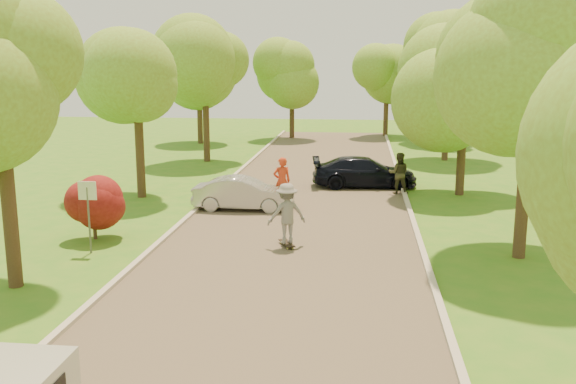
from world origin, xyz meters
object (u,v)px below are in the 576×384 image
at_px(longboard, 287,243).
at_px(person_olive, 399,173).
at_px(dark_sedan, 364,172).
at_px(person_striped, 282,181).
at_px(silver_sedan, 243,194).
at_px(skateboarder, 287,213).
at_px(street_sign, 88,202).

distance_m(longboard, person_olive, 9.44).
distance_m(dark_sedan, person_striped, 5.36).
xyz_separation_m(silver_sedan, person_striped, (1.38, 0.90, 0.34)).
relative_size(skateboarder, person_striped, 0.96).
xyz_separation_m(street_sign, skateboarder, (5.74, 1.32, -0.51)).
bearing_deg(street_sign, person_olive, 45.86).
bearing_deg(skateboarder, longboard, 66.40).
relative_size(silver_sedan, dark_sedan, 0.81).
height_order(longboard, person_olive, person_olive).
height_order(longboard, skateboarder, skateboarder).
bearing_deg(person_olive, longboard, 68.70).
distance_m(person_striped, person_olive, 5.50).
bearing_deg(dark_sedan, person_olive, -139.66).
bearing_deg(silver_sedan, street_sign, 150.27).
height_order(silver_sedan, person_striped, person_striped).
bearing_deg(person_olive, dark_sedan, -41.07).
relative_size(longboard, skateboarder, 0.53).
height_order(street_sign, person_olive, street_sign).
distance_m(silver_sedan, person_olive, 7.16).
xyz_separation_m(street_sign, dark_sedan, (8.13, 11.31, -0.88)).
bearing_deg(skateboarder, street_sign, -11.09).
height_order(silver_sedan, person_olive, person_olive).
height_order(silver_sedan, longboard, silver_sedan).
xyz_separation_m(dark_sedan, person_striped, (-3.25, -4.25, 0.28)).
bearing_deg(person_olive, silver_sedan, 34.41).
distance_m(street_sign, skateboarder, 5.91).
xyz_separation_m(dark_sedan, skateboarder, (-2.39, -9.99, 0.37)).
bearing_deg(longboard, skateboarder, -113.60).
distance_m(silver_sedan, person_striped, 1.68).
bearing_deg(person_striped, street_sign, 33.87).
distance_m(silver_sedan, skateboarder, 5.35).
relative_size(dark_sedan, longboard, 4.80).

